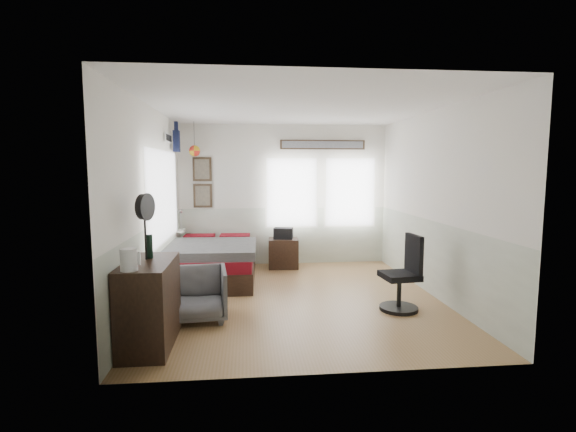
% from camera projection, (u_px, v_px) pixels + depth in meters
% --- Properties ---
extents(ground_plane, '(4.00, 4.50, 0.01)m').
position_uv_depth(ground_plane, '(298.00, 298.00, 6.01)').
color(ground_plane, '#9D7341').
extents(room_shell, '(4.02, 4.52, 2.71)m').
position_uv_depth(room_shell, '(291.00, 186.00, 6.01)').
color(room_shell, silver).
rests_on(room_shell, ground_plane).
extents(wall_decor, '(3.55, 1.32, 1.44)m').
position_uv_depth(wall_decor, '(225.00, 155.00, 7.61)').
color(wall_decor, '#3E2D1E').
rests_on(wall_decor, room_shell).
extents(bed, '(1.50, 2.04, 0.64)m').
position_uv_depth(bed, '(213.00, 261.00, 6.99)').
color(bed, black).
rests_on(bed, ground_plane).
extents(dresser, '(0.48, 1.00, 0.90)m').
position_uv_depth(dresser, '(150.00, 304.00, 4.37)').
color(dresser, black).
rests_on(dresser, ground_plane).
extents(armchair, '(0.75, 0.77, 0.64)m').
position_uv_depth(armchair, '(198.00, 294.00, 5.13)').
color(armchair, '#56565B').
rests_on(armchair, ground_plane).
extents(nightstand, '(0.58, 0.47, 0.55)m').
position_uv_depth(nightstand, '(283.00, 253.00, 7.85)').
color(nightstand, black).
rests_on(nightstand, ground_plane).
extents(task_chair, '(0.50, 0.50, 1.00)m').
position_uv_depth(task_chair, '(403.00, 280.00, 5.47)').
color(task_chair, black).
rests_on(task_chair, ground_plane).
extents(kettle, '(0.19, 0.16, 0.21)m').
position_uv_depth(kettle, '(129.00, 260.00, 3.92)').
color(kettle, silver).
rests_on(kettle, dresser).
extents(bottle, '(0.06, 0.06, 0.26)m').
position_uv_depth(bottle, '(150.00, 246.00, 4.46)').
color(bottle, black).
rests_on(bottle, dresser).
extents(stand_fan, '(0.15, 0.28, 0.71)m').
position_uv_depth(stand_fan, '(145.00, 208.00, 4.36)').
color(stand_fan, black).
rests_on(stand_fan, dresser).
extents(black_bag, '(0.39, 0.29, 0.20)m').
position_uv_depth(black_bag, '(283.00, 233.00, 7.81)').
color(black_bag, black).
rests_on(black_bag, nightstand).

